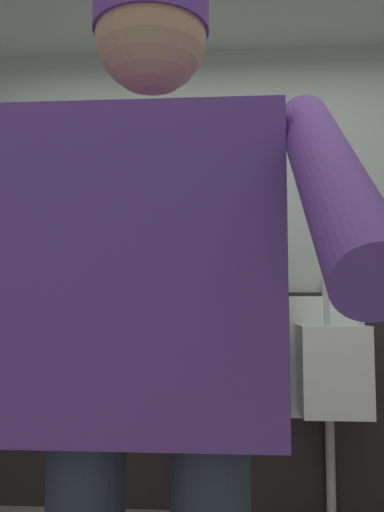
{
  "coord_description": "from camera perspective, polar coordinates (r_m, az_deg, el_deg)",
  "views": [
    {
      "loc": [
        0.08,
        -1.45,
        1.11
      ],
      "look_at": [
        -0.04,
        0.11,
        1.25
      ],
      "focal_mm": 37.59,
      "sensor_mm": 36.0,
      "label": 1
    }
  ],
  "objects": [
    {
      "name": "privacy_divider_panel",
      "position": [
        2.79,
        7.13,
        -8.34
      ],
      "size": [
        0.04,
        0.4,
        0.9
      ],
      "primitive_type": "cube",
      "color": "#4C4C51"
    },
    {
      "name": "wainscot_band_back",
      "position": [
        3.04,
        2.66,
        -15.01
      ],
      "size": [
        4.33,
        0.03,
        1.17
      ],
      "primitive_type": "cube",
      "color": "black",
      "rests_on": "ground_plane"
    },
    {
      "name": "urinal_left",
      "position": [
        2.88,
        -0.55,
        -11.73
      ],
      "size": [
        0.4,
        0.34,
        1.24
      ],
      "color": "white",
      "rests_on": "ground_plane"
    },
    {
      "name": "urinal_middle",
      "position": [
        2.91,
        14.62,
        -11.49
      ],
      "size": [
        0.4,
        0.34,
        1.24
      ],
      "color": "white",
      "rests_on": "ground_plane"
    },
    {
      "name": "wall_back",
      "position": [
        3.07,
        2.64,
        -1.72
      ],
      "size": [
        4.93,
        0.12,
        2.58
      ],
      "primitive_type": "cube",
      "color": "silver",
      "rests_on": "ground_plane"
    },
    {
      "name": "person",
      "position": [
        0.97,
        -4.7,
        -10.78
      ],
      "size": [
        0.69,
        0.6,
        1.71
      ],
      "color": "#2D3342",
      "rests_on": "ground_plane"
    }
  ]
}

